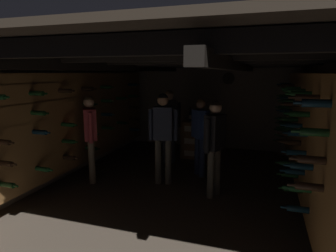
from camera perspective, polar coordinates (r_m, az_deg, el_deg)
The scene contains 9 objects.
ground_plane at distance 5.45m, azimuth 1.70°, elevation -11.89°, with size 8.40×8.40×0.00m, color #473D33.
room_shell at distance 5.34m, azimuth 2.64°, elevation 3.51°, with size 4.72×6.52×2.41m.
wine_crate_stack at distance 7.18m, azimuth 4.75°, elevation -2.67°, with size 0.52×0.35×0.90m.
display_bottle at distance 7.15m, azimuth 4.38°, elevation 2.05°, with size 0.08×0.08×0.35m.
person_host_center at distance 5.37m, azimuth -0.96°, elevation -0.75°, with size 0.53×0.29×1.69m.
person_guest_far_left at distance 6.66m, azimuth 0.20°, elevation 1.32°, with size 0.47×0.43×1.68m.
person_guest_rear_center at distance 5.86m, azimuth 6.28°, elevation -0.79°, with size 0.44×0.42×1.56m.
person_guest_mid_left at distance 5.66m, azimuth -14.84°, elevation -0.90°, with size 0.38×0.45×1.64m.
person_guest_mid_right at distance 4.89m, azimuth 9.06°, elevation -2.63°, with size 0.33×0.50×1.62m.
Camera 1 is at (1.42, -4.84, 2.06)m, focal length 31.44 mm.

